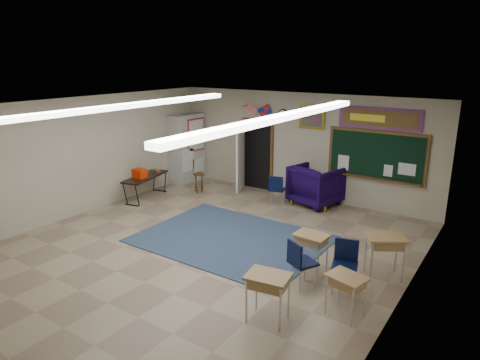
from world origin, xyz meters
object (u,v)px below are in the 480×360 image
Objects in this scene: student_desk_front_left at (311,250)px; wooden_stool at (199,183)px; folding_table at (146,186)px; student_desk_front_right at (384,254)px; wingback_armchair at (316,185)px.

student_desk_front_left reaches higher than wooden_stool.
folding_table is 1.59m from wooden_stool.
student_desk_front_right is 6.50m from wooden_stool.
wooden_stool is at bearing 128.93° from student_desk_front_right.
folding_table reaches higher than student_desk_front_left.
wingback_armchair is at bearing 116.80° from student_desk_front_left.
student_desk_front_left is 1.33m from student_desk_front_right.
wooden_stool is (0.90, 1.31, -0.06)m from folding_table.
wingback_armchair is 1.42× the size of student_desk_front_right.
student_desk_front_left is at bearing 170.11° from student_desk_front_right.
folding_table is at bearing 42.56° from wingback_armchair.
student_desk_front_right is 0.50× the size of folding_table.
wingback_armchair is 0.71× the size of folding_table.
student_desk_front_left is at bearing -28.16° from wooden_stool.
folding_table is at bearing 141.41° from student_desk_front_right.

